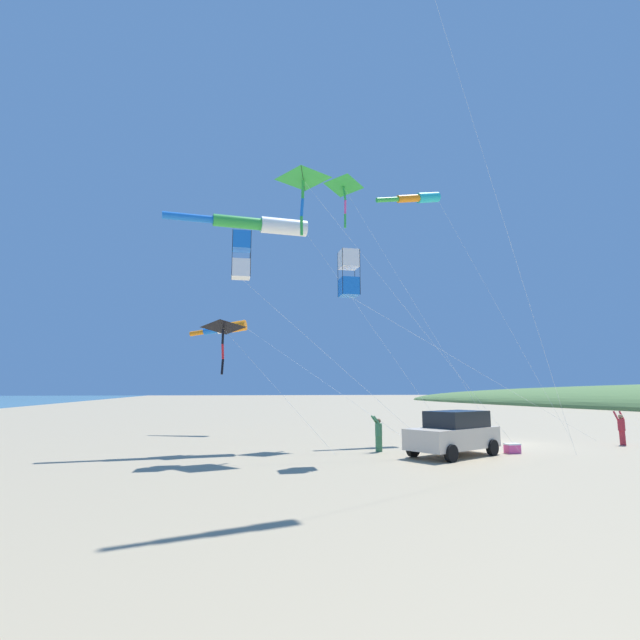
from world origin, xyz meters
The scene contains 13 objects.
ground_plane centered at (0.00, 0.00, 0.00)m, with size 600.00×600.00×0.00m, color tan.
parked_car centered at (-4.80, -3.61, 0.95)m, with size 4.68×3.47×1.85m.
cooler_box centered at (-1.90, -3.48, 0.21)m, with size 0.62×0.42×0.42m.
person_adult_flyer centered at (5.47, -2.23, 0.92)m, with size 0.47×0.57×1.68m.
person_child_green_jacket centered at (-7.35, -1.51, 0.87)m, with size 0.47×0.37×1.60m.
kite_box_small_distant centered at (-9.33, -3.48, 7.58)m, with size 15.64×3.73×8.56m.
kite_box_blue_topmost centered at (-13.67, -1.64, 8.57)m, with size 8.44×3.06×9.59m.
kite_windsock_magenta_far_left centered at (-13.56, 10.10, 6.87)m, with size 10.77×12.55×7.43m.
kite_delta_rainbow_low_near centered at (-7.52, 2.79, 14.41)m, with size 6.30×6.74×14.93m.
kite_delta_purple_drifting centered at (-10.70, -0.72, 12.88)m, with size 10.15×4.15×13.31m.
kite_windsock_black_fish_shape centered at (-2.45, 3.53, 14.60)m, with size 10.25×3.62×15.24m.
kite_windsock_white_trailing centered at (-12.50, 1.77, 11.32)m, with size 13.24×5.23×11.79m.
kite_delta_long_streamer_right centered at (-14.23, 0.44, 5.62)m, with size 5.58×3.33×6.00m.
Camera 1 is at (-15.37, -21.63, 2.68)m, focal length 26.22 mm.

